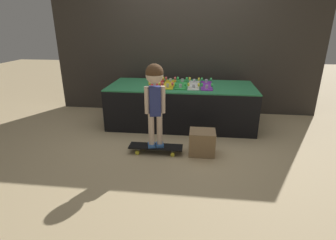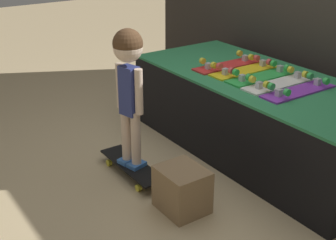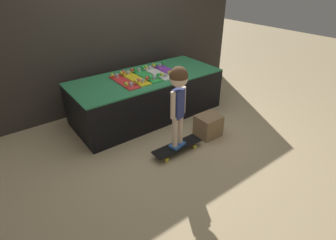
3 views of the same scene
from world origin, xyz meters
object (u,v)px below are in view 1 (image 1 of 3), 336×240
child (155,90)px  storage_box (202,142)px  skateboard_green_on_rack (181,84)px  skateboard_white_on_rack (194,85)px  skateboard_red_on_rack (157,84)px  skateboard_on_floor (156,147)px  skateboard_yellow_on_rack (169,84)px  skateboard_purple_on_rack (206,85)px

child → storage_box: child is taller
skateboard_green_on_rack → skateboard_white_on_rack: size_ratio=1.00×
skateboard_red_on_rack → storage_box: size_ratio=1.96×
skateboard_on_floor → storage_box: 0.60m
skateboard_green_on_rack → storage_box: (0.34, -1.02, -0.52)m
child → storage_box: 0.89m
skateboard_white_on_rack → child: bearing=-112.7°
skateboard_yellow_on_rack → skateboard_white_on_rack: 0.39m
skateboard_yellow_on_rack → storage_box: (0.54, -1.02, -0.52)m
skateboard_on_floor → storage_box: size_ratio=2.12×
skateboard_yellow_on_rack → storage_box: size_ratio=1.96×
skateboard_red_on_rack → child: 1.07m
skateboard_yellow_on_rack → skateboard_green_on_rack: 0.20m
skateboard_on_floor → skateboard_white_on_rack: bearing=67.3°
skateboard_purple_on_rack → storage_box: size_ratio=1.96×
skateboard_yellow_on_rack → skateboard_green_on_rack: bearing=0.2°
skateboard_white_on_rack → skateboard_purple_on_rack: (0.20, -0.00, 0.00)m
skateboard_white_on_rack → skateboard_on_floor: skateboard_white_on_rack is taller
child → skateboard_yellow_on_rack: bearing=73.9°
skateboard_on_floor → skateboard_yellow_on_rack: bearing=87.3°
skateboard_white_on_rack → child: size_ratio=0.60×
skateboard_white_on_rack → storage_box: skateboard_white_on_rack is taller
skateboard_white_on_rack → skateboard_on_floor: size_ratio=0.92×
skateboard_red_on_rack → child: child is taller
skateboard_red_on_rack → skateboard_green_on_rack: size_ratio=1.00×
skateboard_red_on_rack → skateboard_on_floor: skateboard_red_on_rack is taller
skateboard_red_on_rack → skateboard_purple_on_rack: size_ratio=1.00×
skateboard_yellow_on_rack → skateboard_green_on_rack: size_ratio=1.00×
skateboard_red_on_rack → child: bearing=-82.2°
skateboard_yellow_on_rack → skateboard_green_on_rack: (0.20, 0.00, 0.00)m
skateboard_purple_on_rack → skateboard_white_on_rack: bearing=179.8°
skateboard_yellow_on_rack → child: bearing=-92.7°
skateboard_green_on_rack → skateboard_white_on_rack: bearing=-3.5°
skateboard_red_on_rack → skateboard_white_on_rack: (0.59, 0.01, 0.00)m
skateboard_on_floor → skateboard_green_on_rack: bearing=77.0°
skateboard_green_on_rack → skateboard_purple_on_rack: (0.39, -0.01, 0.00)m
skateboard_yellow_on_rack → skateboard_red_on_rack: bearing=-174.2°
skateboard_white_on_rack → skateboard_green_on_rack: bearing=176.5°
skateboard_green_on_rack → skateboard_on_floor: bearing=-103.0°
skateboard_purple_on_rack → storage_box: (-0.05, -1.01, -0.52)m
skateboard_red_on_rack → child: (0.14, -1.05, 0.15)m
skateboard_green_on_rack → child: 1.11m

